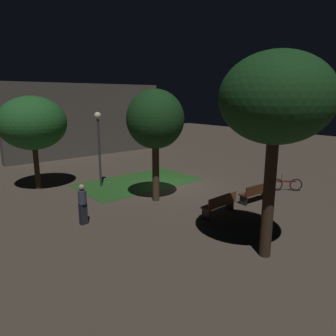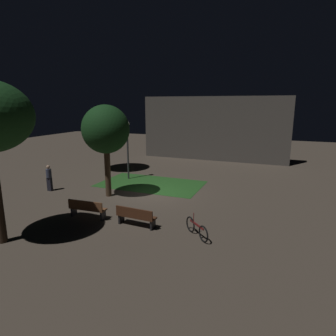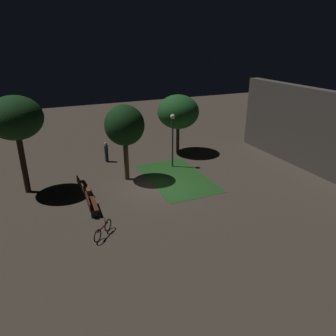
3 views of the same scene
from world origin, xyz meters
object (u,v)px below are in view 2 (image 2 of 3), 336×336
tree_lawn_side (106,130)px  bicycle (197,229)px  bench_lawn_edge (87,208)px  tree_left_canopy (107,126)px  lamp_post_plaza_west (127,140)px  pedestrian (49,177)px  bench_by_lamp (136,216)px

tree_lawn_side → bicycle: (6.22, -3.15, -3.48)m
bench_lawn_edge → tree_left_canopy: 10.41m
bench_lawn_edge → bicycle: bicycle is taller
lamp_post_plaza_west → bicycle: 10.28m
tree_lawn_side → lamp_post_plaza_west: (-0.87, 3.86, -1.01)m
bench_lawn_edge → pedestrian: size_ratio=1.13×
lamp_post_plaza_west → bicycle: (7.09, -7.02, -2.46)m
pedestrian → lamp_post_plaza_west: bearing=54.8°
tree_lawn_side → pedestrian: tree_lawn_side is taller
bench_by_lamp → lamp_post_plaza_west: (-4.35, 7.06, 2.32)m
lamp_post_plaza_west → pedestrian: (-3.06, -4.34, -1.95)m
bench_lawn_edge → tree_lawn_side: 4.71m
bench_by_lamp → tree_left_canopy: size_ratio=0.37×
bench_lawn_edge → tree_lawn_side: size_ratio=0.35×
lamp_post_plaza_west → bench_by_lamp: bearing=-58.4°
lamp_post_plaza_west → pedestrian: 5.65m
bench_lawn_edge → pedestrian: 5.57m
bench_by_lamp → lamp_post_plaza_west: 8.61m
tree_left_canopy → bench_by_lamp: bearing=-51.0°
bicycle → tree_left_canopy: bearing=138.4°
bench_by_lamp → pedestrian: (-7.41, 2.72, 0.37)m
bench_by_lamp → bicycle: 2.74m
bicycle → bench_by_lamp: bearing=-179.1°
bench_lawn_edge → bicycle: size_ratio=1.44×
bench_by_lamp → lamp_post_plaza_west: bearing=121.6°
tree_lawn_side → bicycle: 7.79m
bicycle → pedestrian: bearing=165.2°
lamp_post_plaza_west → bicycle: lamp_post_plaza_west is taller
tree_lawn_side → pedestrian: bearing=-173.1°
tree_left_canopy → lamp_post_plaza_west: size_ratio=1.21×
tree_lawn_side → lamp_post_plaza_west: tree_lawn_side is taller
bench_lawn_edge → tree_left_canopy: tree_left_canopy is taller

